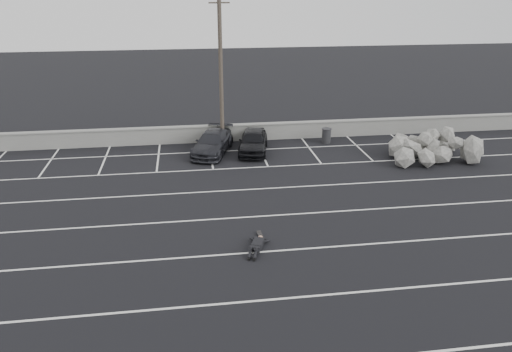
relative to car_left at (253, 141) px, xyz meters
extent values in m
plane|color=black|center=(-0.54, -11.62, -0.67)|extent=(120.00, 120.00, 0.00)
cube|color=gray|center=(-0.54, 2.38, -0.17)|extent=(50.00, 0.35, 1.00)
cube|color=gray|center=(-0.54, 2.38, 0.35)|extent=(50.00, 0.45, 0.08)
cube|color=silver|center=(-0.54, -14.62, -0.67)|extent=(36.00, 0.10, 0.01)
cube|color=silver|center=(-0.54, -11.62, -0.67)|extent=(36.00, 0.10, 0.01)
cube|color=silver|center=(-0.54, -8.62, -0.67)|extent=(36.00, 0.10, 0.01)
cube|color=silver|center=(-0.54, -5.62, -0.67)|extent=(36.00, 0.10, 0.01)
cube|color=silver|center=(-0.54, -2.62, -0.67)|extent=(36.00, 0.10, 0.01)
cube|color=silver|center=(-0.54, 0.38, -0.67)|extent=(36.00, 0.10, 0.01)
cube|color=silver|center=(-11.54, -0.12, -0.67)|extent=(0.10, 5.00, 0.01)
cube|color=silver|center=(-8.54, -0.12, -0.67)|extent=(0.10, 5.00, 0.01)
cube|color=silver|center=(-5.54, -0.12, -0.67)|extent=(0.10, 5.00, 0.01)
cube|color=silver|center=(-2.54, -0.12, -0.67)|extent=(0.10, 5.00, 0.01)
cube|color=silver|center=(0.46, -0.12, -0.67)|extent=(0.10, 5.00, 0.01)
cube|color=silver|center=(3.46, -0.12, -0.67)|extent=(0.10, 5.00, 0.01)
cube|color=silver|center=(6.46, -0.12, -0.67)|extent=(0.10, 5.00, 0.01)
cube|color=silver|center=(9.46, -0.12, -0.67)|extent=(0.10, 5.00, 0.01)
cube|color=silver|center=(12.46, -0.12, -0.67)|extent=(0.10, 5.00, 0.01)
imported|color=black|center=(0.00, 0.00, 0.00)|extent=(2.35, 4.19, 1.35)
imported|color=black|center=(-2.39, 0.14, -0.04)|extent=(3.06, 4.70, 1.27)
cylinder|color=#4C4238|center=(-1.69, 1.58, 3.78)|extent=(0.24, 0.24, 8.90)
cube|color=#4C4238|center=(-1.69, 1.58, 7.64)|extent=(1.19, 0.08, 0.08)
cylinder|color=#28282B|center=(4.75, 1.08, -0.23)|extent=(0.57, 0.57, 0.89)
cylinder|color=#28282B|center=(4.75, 1.08, 0.24)|extent=(0.63, 0.63, 0.05)
cube|color=black|center=(-1.15, -10.54, -0.60)|extent=(0.24, 0.72, 0.02)
cube|color=#28282B|center=(-1.18, -10.31, -0.63)|extent=(0.15, 0.06, 0.04)
cube|color=#28282B|center=(-1.13, -10.78, -0.63)|extent=(0.15, 0.06, 0.04)
cylinder|color=black|center=(-1.26, -10.31, -0.65)|extent=(0.03, 0.05, 0.05)
cylinder|color=black|center=(-1.09, -10.30, -0.65)|extent=(0.03, 0.05, 0.05)
cylinder|color=black|center=(-1.22, -10.78, -0.65)|extent=(0.03, 0.05, 0.05)
cylinder|color=black|center=(-1.05, -10.77, -0.65)|extent=(0.03, 0.05, 0.05)
camera|label=1|loc=(-3.83, -27.74, 8.82)|focal=35.00mm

